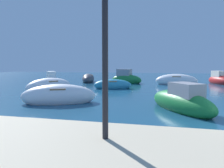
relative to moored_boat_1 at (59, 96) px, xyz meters
The scene contains 10 objects.
moored_boat_1 is the anchor object (origin of this frame).
moored_boat_2 12.96m from the moored_boat_1, 59.42° to the left, with size 3.96×1.71×1.35m.
moored_boat_3 5.97m from the moored_boat_1, ahead, with size 3.12×3.95×1.46m.
moored_boat_4 6.91m from the moored_boat_1, 79.13° to the left, with size 3.24×1.86×0.99m.
moored_boat_6 12.88m from the moored_boat_1, 102.78° to the left, with size 2.30×4.20×1.17m.
moored_boat_7 12.09m from the moored_boat_1, 82.56° to the left, with size 3.63×2.31×1.73m.
moored_boat_8 17.16m from the moored_boat_1, 50.35° to the left, with size 2.29×3.68×1.54m.
moored_boat_9 4.67m from the moored_boat_1, 125.21° to the left, with size 2.96×3.78×1.29m.
moored_boat_10 9.37m from the moored_boat_1, 121.67° to the left, with size 2.91×3.14×1.53m.
quayside_lamp_post 7.42m from the moored_boat_1, 55.20° to the right, with size 0.28×0.28×3.82m.
Camera 1 is at (-3.56, -7.05, 2.00)m, focal length 33.39 mm.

